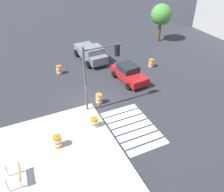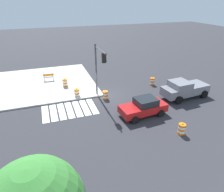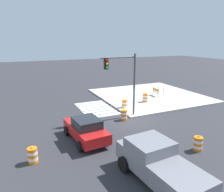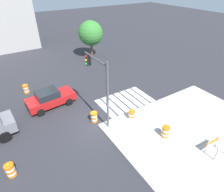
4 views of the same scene
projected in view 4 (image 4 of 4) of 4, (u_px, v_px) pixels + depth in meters
ground_plane at (98, 126)px, 15.39m from camera, size 120.00×120.00×0.00m
sidewalk_corner at (209, 142)px, 13.78m from camera, size 12.00×12.00×0.15m
crosswalk_stripes at (125, 101)px, 18.45m from camera, size 5.10×3.20×0.02m
sports_car at (50, 98)px, 17.36m from camera, size 4.44×2.41×1.63m
traffic_barrel_near_corner at (131, 115)px, 15.81m from camera, size 0.56×0.56×1.02m
traffic_barrel_crosswalk_end at (10, 170)px, 11.39m from camera, size 0.56×0.56×1.02m
traffic_barrel_median_near at (94, 117)px, 15.64m from camera, size 0.56×0.56×1.02m
traffic_barrel_median_far at (26, 89)px, 19.46m from camera, size 0.56×0.56×1.02m
traffic_barrel_on_sidewalk at (165, 131)px, 13.98m from camera, size 0.56×0.56×1.02m
construction_barricade at (214, 145)px, 12.71m from camera, size 1.30×0.84×1.00m
traffic_light_pole at (99, 79)px, 13.90m from camera, size 0.47×3.29×5.50m
street_tree_streetside_mid at (91, 33)px, 26.43m from camera, size 3.44×3.44×5.19m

